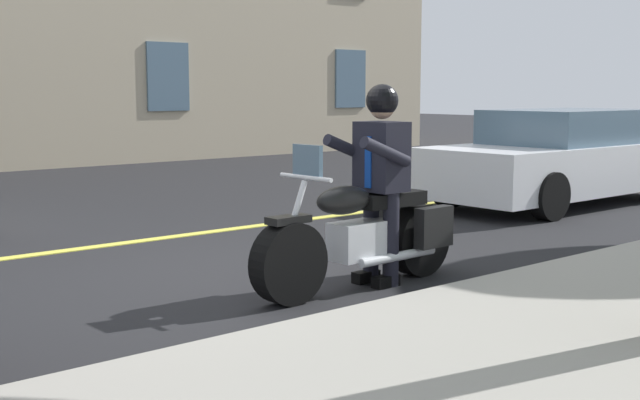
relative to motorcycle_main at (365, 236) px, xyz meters
The scene contains 5 objects.
ground_plane 1.43m from the motorcycle_main, 62.72° to the right, with size 80.00×80.00×0.00m, color black.
lane_center_stripe 3.29m from the motorcycle_main, 79.04° to the right, with size 60.00×0.16×0.01m, color #E5DB4C.
motorcycle_main is the anchor object (origin of this frame).
rider_main 0.61m from the motorcycle_main, behind, with size 0.63×0.56×1.74m.
car_silver 6.18m from the motorcycle_main, 161.49° to the right, with size 4.60×1.92×1.40m.
Camera 1 is at (4.16, 6.26, 1.69)m, focal length 46.28 mm.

